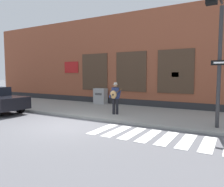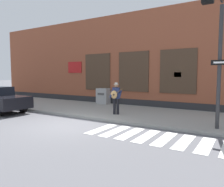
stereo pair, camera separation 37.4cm
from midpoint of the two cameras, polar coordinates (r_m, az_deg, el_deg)
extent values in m
plane|color=#56565B|center=(9.92, -10.87, -8.32)|extent=(160.00, 160.00, 0.00)
cube|color=gray|center=(13.22, 1.54, -4.63)|extent=(28.00, 5.05, 0.13)
cube|color=brown|center=(17.13, 9.29, 8.27)|extent=(28.00, 4.00, 6.55)
cube|color=#28282B|center=(15.39, 6.25, -2.51)|extent=(28.00, 0.04, 0.55)
cube|color=#473323|center=(16.79, -3.17, 5.63)|extent=(2.27, 0.06, 2.75)
cube|color=black|center=(16.78, -3.19, 5.63)|extent=(2.15, 0.03, 2.63)
cube|color=#473323|center=(15.25, 6.31, 5.68)|extent=(2.27, 0.06, 2.75)
cube|color=black|center=(15.24, 6.29, 5.68)|extent=(2.15, 0.03, 2.63)
cube|color=#473323|center=(14.21, 17.53, 5.54)|extent=(2.27, 0.06, 2.75)
cube|color=black|center=(14.20, 17.52, 5.54)|extent=(2.15, 0.03, 2.63)
cube|color=red|center=(18.19, -9.12, 6.76)|extent=(1.40, 0.04, 0.90)
cube|color=yellow|center=(14.19, 17.49, 4.73)|extent=(0.44, 0.02, 0.30)
cube|color=silver|center=(9.19, -1.54, -9.26)|extent=(0.42, 1.90, 0.01)
cube|color=silver|center=(8.85, 2.14, -9.81)|extent=(0.42, 1.90, 0.01)
cube|color=silver|center=(8.55, 6.11, -10.37)|extent=(0.42, 1.90, 0.01)
cube|color=silver|center=(8.30, 10.36, -10.90)|extent=(0.42, 1.90, 0.01)
cube|color=silver|center=(8.09, 14.87, -11.41)|extent=(0.42, 1.90, 0.01)
cube|color=silver|center=(7.93, 19.60, -11.86)|extent=(0.42, 1.90, 0.01)
cube|color=silver|center=(7.83, 24.51, -12.25)|extent=(0.42, 1.90, 0.01)
cube|color=silver|center=(13.28, -20.37, -1.95)|extent=(0.07, 0.24, 0.12)
cube|color=silver|center=(12.65, -24.55, -2.42)|extent=(0.07, 0.24, 0.12)
cylinder|color=black|center=(14.26, -21.53, -3.19)|extent=(0.67, 0.26, 0.66)
cylinder|color=black|center=(11.76, 2.44, -3.40)|extent=(0.15, 0.15, 0.85)
cylinder|color=black|center=(11.78, 1.56, -3.39)|extent=(0.15, 0.15, 0.85)
cube|color=navy|center=(11.70, 2.02, 0.13)|extent=(0.43, 0.33, 0.60)
sphere|color=#9E7051|center=(11.67, 2.02, 2.12)|extent=(0.22, 0.22, 0.22)
cylinder|color=beige|center=(11.67, 2.02, 2.42)|extent=(0.27, 0.28, 0.02)
cylinder|color=beige|center=(11.66, 2.03, 2.67)|extent=(0.18, 0.18, 0.09)
cylinder|color=navy|center=(11.56, 3.08, -0.13)|extent=(0.24, 0.51, 0.39)
cylinder|color=navy|center=(11.66, 0.76, -0.08)|extent=(0.24, 0.51, 0.39)
ellipsoid|color=tan|center=(11.54, 1.44, -0.31)|extent=(0.38, 0.22, 0.44)
cylinder|color=black|center=(11.49, 1.38, -0.33)|extent=(0.09, 0.04, 0.09)
cylinder|color=brown|center=(11.46, 2.69, 0.55)|extent=(0.46, 0.18, 0.34)
cylinder|color=#2D2D30|center=(9.58, 27.27, 5.95)|extent=(0.15, 0.15, 4.78)
cube|color=black|center=(9.48, 27.25, 7.23)|extent=(0.60, 0.05, 0.20)
cube|color=white|center=(9.46, 27.23, 7.23)|extent=(0.40, 0.02, 0.07)
cube|color=#9E9E9E|center=(16.07, -1.66, -0.66)|extent=(0.92, 0.59, 1.13)
cube|color=#4C4C4C|center=(15.80, -2.27, -0.14)|extent=(0.55, 0.02, 0.16)
camera|label=1|loc=(0.19, -88.99, 0.09)|focal=35.00mm
camera|label=2|loc=(0.19, 91.01, -0.09)|focal=35.00mm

